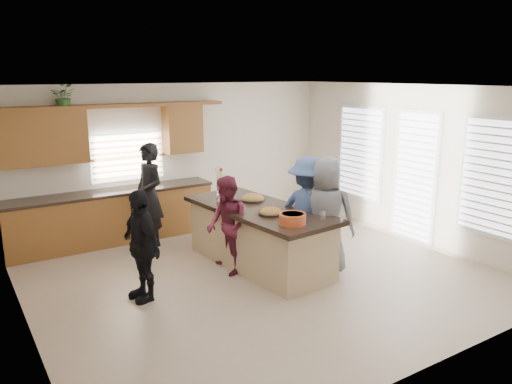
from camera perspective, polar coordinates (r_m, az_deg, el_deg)
floor at (r=7.70m, az=0.58°, el=-9.37°), size 6.50×6.50×0.00m
room_shell at (r=7.18m, az=0.61°, el=4.75°), size 6.52×6.02×2.81m
back_cabinetry at (r=9.24m, az=-16.53°, el=-0.09°), size 4.08×0.66×2.46m
right_wall_glazing at (r=9.32m, az=17.91°, el=2.63°), size 0.06×4.00×2.25m
island at (r=7.91m, az=0.39°, el=-5.25°), size 1.39×2.79×0.95m
platter_front at (r=7.39m, az=1.69°, el=-2.34°), size 0.38×0.38×0.15m
platter_mid at (r=8.17m, az=-0.36°, el=-0.79°), size 0.41×0.41×0.17m
platter_back at (r=8.04m, az=-3.38°, el=-1.05°), size 0.34×0.34×0.14m
salad_bowl at (r=6.91m, az=4.19°, el=-3.01°), size 0.38×0.38×0.15m
clear_cup at (r=7.19m, az=7.68°, el=-2.67°), size 0.07×0.07×0.11m
plate_stack at (r=8.42m, az=-3.72°, el=-0.41°), size 0.25×0.25×0.04m
flower_vase at (r=8.74m, az=-4.21°, el=1.56°), size 0.14×0.14×0.43m
potted_plant at (r=8.96m, az=-21.10°, el=10.15°), size 0.47×0.44×0.42m
woman_left_back at (r=8.91m, az=-12.07°, el=-0.32°), size 0.56×0.74×1.82m
woman_left_mid at (r=7.54m, az=-3.33°, el=-3.84°), size 0.67×0.80×1.50m
woman_left_front at (r=6.82m, az=-13.01°, el=-5.97°), size 0.48×0.93×1.52m
woman_right_back at (r=7.76m, az=6.01°, el=-2.37°), size 0.94×1.27×1.76m
woman_right_front at (r=7.57m, az=7.97°, el=-2.71°), size 1.01×1.03×1.79m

